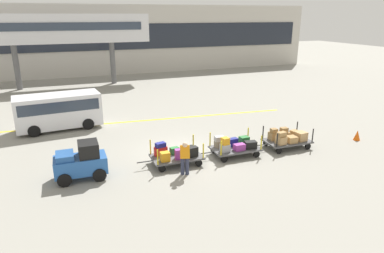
% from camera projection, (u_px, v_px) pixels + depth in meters
% --- Properties ---
extents(ground_plane, '(120.00, 120.00, 0.00)m').
position_uv_depth(ground_plane, '(183.00, 154.00, 17.11)').
color(ground_plane, gray).
extents(apron_lead_line, '(21.77, 2.29, 0.01)m').
position_uv_depth(apron_lead_line, '(124.00, 122.00, 22.15)').
color(apron_lead_line, yellow).
rests_on(apron_lead_line, ground_plane).
extents(terminal_building, '(51.69, 2.51, 7.65)m').
position_uv_depth(terminal_building, '(104.00, 40.00, 38.93)').
color(terminal_building, '#BCB7AD').
rests_on(terminal_building, ground_plane).
extents(jet_bridge, '(17.73, 3.00, 6.66)m').
position_uv_depth(jet_bridge, '(43.00, 29.00, 31.05)').
color(jet_bridge, silver).
rests_on(jet_bridge, ground_plane).
extents(baggage_tug, '(2.12, 1.26, 1.58)m').
position_uv_depth(baggage_tug, '(81.00, 162.00, 14.35)').
color(baggage_tug, '#2659A5').
rests_on(baggage_tug, ground_plane).
extents(baggage_cart_lead, '(3.01, 1.44, 1.10)m').
position_uv_depth(baggage_cart_lead, '(176.00, 154.00, 15.80)').
color(baggage_cart_lead, '#4C4C4F').
rests_on(baggage_cart_lead, ground_plane).
extents(baggage_cart_middle, '(3.01, 1.44, 1.10)m').
position_uv_depth(baggage_cart_middle, '(234.00, 146.00, 16.79)').
color(baggage_cart_middle, '#4C4C4F').
rests_on(baggage_cart_middle, ground_plane).
extents(baggage_cart_tail, '(3.01, 1.44, 1.10)m').
position_uv_depth(baggage_cart_tail, '(287.00, 138.00, 17.77)').
color(baggage_cart_tail, '#4C4C4F').
rests_on(baggage_cart_tail, ground_plane).
extents(baggage_handler, '(0.51, 0.52, 1.56)m').
position_uv_depth(baggage_handler, '(185.00, 156.00, 14.61)').
color(baggage_handler, '#2D334C').
rests_on(baggage_handler, ground_plane).
extents(shuttle_van, '(4.95, 2.34, 2.10)m').
position_uv_depth(shuttle_van, '(58.00, 109.00, 20.53)').
color(shuttle_van, silver).
rests_on(shuttle_van, ground_plane).
extents(safety_cone_near, '(0.36, 0.36, 0.55)m').
position_uv_depth(safety_cone_near, '(357.00, 135.00, 18.93)').
color(safety_cone_near, '#EA590F').
rests_on(safety_cone_near, ground_plane).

